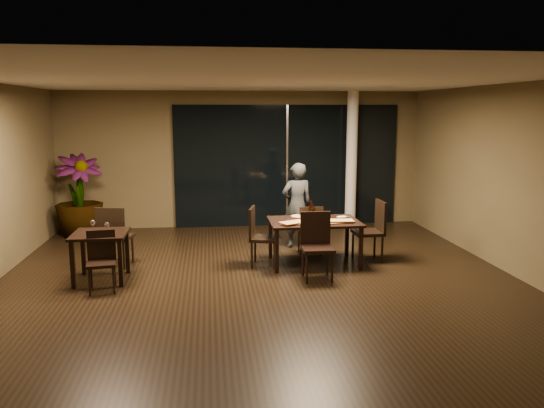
{
  "coord_description": "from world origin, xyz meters",
  "views": [
    {
      "loc": [
        -0.74,
        -7.77,
        2.57
      ],
      "look_at": [
        0.28,
        0.79,
        1.05
      ],
      "focal_mm": 35.0,
      "sensor_mm": 36.0,
      "label": 1
    }
  ],
  "objects_px": {
    "chair_main_far": "(310,228)",
    "bottle_a": "(312,212)",
    "main_table": "(314,225)",
    "diner": "(297,205)",
    "bottle_b": "(315,213)",
    "chair_main_left": "(259,233)",
    "chair_side_far": "(114,234)",
    "bottle_c": "(311,210)",
    "chair_side_near": "(102,257)",
    "chair_main_near": "(317,242)",
    "chair_main_right": "(373,227)",
    "potted_plant": "(79,196)",
    "side_table": "(100,241)"
  },
  "relations": [
    {
      "from": "chair_main_far",
      "to": "bottle_a",
      "type": "distance_m",
      "value": 0.64
    },
    {
      "from": "main_table",
      "to": "diner",
      "type": "bearing_deg",
      "value": 94.93
    },
    {
      "from": "bottle_b",
      "to": "chair_main_left",
      "type": "bearing_deg",
      "value": -178.81
    },
    {
      "from": "chair_side_far",
      "to": "bottle_c",
      "type": "relative_size",
      "value": 3.14
    },
    {
      "from": "bottle_a",
      "to": "chair_side_near",
      "type": "bearing_deg",
      "value": -163.8
    },
    {
      "from": "chair_main_near",
      "to": "chair_side_near",
      "type": "height_order",
      "value": "chair_main_near"
    },
    {
      "from": "chair_main_left",
      "to": "bottle_a",
      "type": "height_order",
      "value": "bottle_a"
    },
    {
      "from": "bottle_a",
      "to": "chair_side_far",
      "type": "bearing_deg",
      "value": 177.35
    },
    {
      "from": "chair_main_right",
      "to": "chair_side_far",
      "type": "xyz_separation_m",
      "value": [
        -4.37,
        0.08,
        -0.01
      ]
    },
    {
      "from": "chair_main_left",
      "to": "bottle_b",
      "type": "relative_size",
      "value": 3.98
    },
    {
      "from": "chair_side_near",
      "to": "diner",
      "type": "relative_size",
      "value": 0.54
    },
    {
      "from": "diner",
      "to": "potted_plant",
      "type": "height_order",
      "value": "potted_plant"
    },
    {
      "from": "side_table",
      "to": "bottle_b",
      "type": "relative_size",
      "value": 3.21
    },
    {
      "from": "chair_main_left",
      "to": "main_table",
      "type": "bearing_deg",
      "value": -77.19
    },
    {
      "from": "chair_main_near",
      "to": "potted_plant",
      "type": "xyz_separation_m",
      "value": [
        -4.29,
        3.28,
        0.28
      ]
    },
    {
      "from": "main_table",
      "to": "potted_plant",
      "type": "xyz_separation_m",
      "value": [
        -4.4,
        2.54,
        0.17
      ]
    },
    {
      "from": "chair_main_near",
      "to": "chair_side_near",
      "type": "relative_size",
      "value": 1.19
    },
    {
      "from": "chair_side_far",
      "to": "diner",
      "type": "height_order",
      "value": "diner"
    },
    {
      "from": "diner",
      "to": "side_table",
      "type": "bearing_deg",
      "value": 17.69
    },
    {
      "from": "potted_plant",
      "to": "main_table",
      "type": "bearing_deg",
      "value": -29.97
    },
    {
      "from": "chair_main_far",
      "to": "potted_plant",
      "type": "bearing_deg",
      "value": -22.4
    },
    {
      "from": "main_table",
      "to": "bottle_a",
      "type": "distance_m",
      "value": 0.22
    },
    {
      "from": "potted_plant",
      "to": "bottle_c",
      "type": "xyz_separation_m",
      "value": [
        4.36,
        -2.44,
        0.06
      ]
    },
    {
      "from": "bottle_b",
      "to": "bottle_c",
      "type": "xyz_separation_m",
      "value": [
        -0.05,
        0.07,
        0.04
      ]
    },
    {
      "from": "chair_main_near",
      "to": "bottle_c",
      "type": "relative_size",
      "value": 3.12
    },
    {
      "from": "potted_plant",
      "to": "bottle_a",
      "type": "bearing_deg",
      "value": -29.96
    },
    {
      "from": "side_table",
      "to": "potted_plant",
      "type": "relative_size",
      "value": 0.47
    },
    {
      "from": "main_table",
      "to": "side_table",
      "type": "xyz_separation_m",
      "value": [
        -3.4,
        -0.5,
        -0.05
      ]
    },
    {
      "from": "main_table",
      "to": "chair_main_far",
      "type": "distance_m",
      "value": 0.56
    },
    {
      "from": "chair_main_right",
      "to": "diner",
      "type": "bearing_deg",
      "value": -133.72
    },
    {
      "from": "main_table",
      "to": "chair_main_far",
      "type": "relative_size",
      "value": 1.65
    },
    {
      "from": "chair_side_far",
      "to": "chair_side_near",
      "type": "bearing_deg",
      "value": 103.26
    },
    {
      "from": "chair_main_far",
      "to": "chair_main_left",
      "type": "bearing_deg",
      "value": 30.36
    },
    {
      "from": "side_table",
      "to": "chair_main_right",
      "type": "relative_size",
      "value": 0.76
    },
    {
      "from": "side_table",
      "to": "diner",
      "type": "relative_size",
      "value": 0.5
    },
    {
      "from": "chair_main_near",
      "to": "bottle_c",
      "type": "bearing_deg",
      "value": 86.5
    },
    {
      "from": "chair_main_near",
      "to": "chair_main_left",
      "type": "bearing_deg",
      "value": 138.93
    },
    {
      "from": "potted_plant",
      "to": "bottle_b",
      "type": "relative_size",
      "value": 6.82
    },
    {
      "from": "side_table",
      "to": "chair_side_near",
      "type": "bearing_deg",
      "value": -77.72
    },
    {
      "from": "diner",
      "to": "bottle_c",
      "type": "relative_size",
      "value": 4.92
    },
    {
      "from": "chair_main_left",
      "to": "side_table",
      "type": "bearing_deg",
      "value": 114.78
    },
    {
      "from": "chair_main_right",
      "to": "chair_side_far",
      "type": "distance_m",
      "value": 4.37
    },
    {
      "from": "chair_main_far",
      "to": "bottle_b",
      "type": "height_order",
      "value": "bottle_b"
    },
    {
      "from": "bottle_b",
      "to": "chair_side_near",
      "type": "bearing_deg",
      "value": -164.0
    },
    {
      "from": "potted_plant",
      "to": "bottle_b",
      "type": "bearing_deg",
      "value": -29.64
    },
    {
      "from": "main_table",
      "to": "bottle_b",
      "type": "xyz_separation_m",
      "value": [
        0.01,
        0.03,
        0.2
      ]
    },
    {
      "from": "chair_main_far",
      "to": "chair_side_near",
      "type": "xyz_separation_m",
      "value": [
        -3.35,
        -1.46,
        -0.02
      ]
    },
    {
      "from": "chair_main_left",
      "to": "chair_side_near",
      "type": "bearing_deg",
      "value": 124.61
    },
    {
      "from": "potted_plant",
      "to": "bottle_c",
      "type": "height_order",
      "value": "potted_plant"
    },
    {
      "from": "chair_main_near",
      "to": "chair_side_far",
      "type": "bearing_deg",
      "value": 165.39
    }
  ]
}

